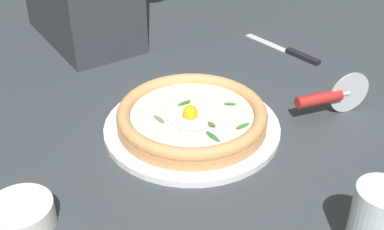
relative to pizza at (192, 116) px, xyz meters
The scene contains 7 objects.
ground_plane 0.06m from the pizza, 12.18° to the right, with size 2.40×2.40×0.03m, color #353A41.
pizza_plate 0.02m from the pizza, 43.25° to the right, with size 0.31×0.31×0.01m, color white.
pizza is the anchor object (origin of this frame).
side_bowl 0.33m from the pizza, 94.68° to the left, with size 0.09×0.09×0.04m, color white.
pizza_cutter 0.26m from the pizza, 118.90° to the right, with size 0.06×0.15×0.08m.
table_knife 0.39m from the pizza, 76.55° to the right, with size 0.22×0.02×0.01m.
drinking_glass 0.37m from the pizza, behind, with size 0.07×0.07×0.11m.
Camera 1 is at (-0.60, 0.47, 0.51)m, focal length 46.32 mm.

